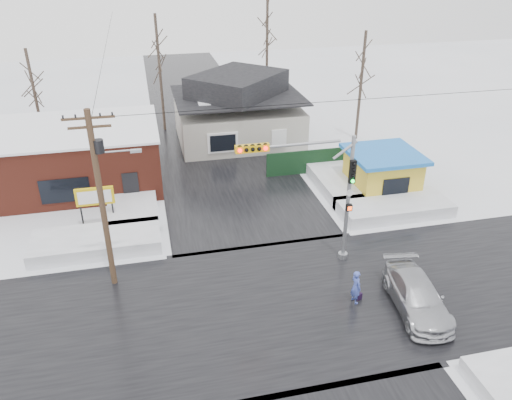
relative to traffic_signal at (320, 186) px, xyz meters
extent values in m
plane|color=white|center=(-2.43, -2.97, -4.54)|extent=(120.00, 120.00, 0.00)
cube|color=black|center=(-2.43, -2.97, -4.53)|extent=(10.00, 120.00, 0.02)
cube|color=black|center=(-2.43, -2.97, -4.53)|extent=(120.00, 10.00, 0.02)
cube|color=white|center=(-11.43, 4.03, -4.14)|extent=(7.00, 3.00, 0.80)
cube|color=white|center=(6.57, 4.03, -4.14)|extent=(7.00, 3.00, 0.80)
cube|color=white|center=(-9.43, 9.03, -4.14)|extent=(3.00, 8.00, 0.80)
cube|color=white|center=(4.57, 9.03, -4.14)|extent=(3.00, 8.00, 0.80)
cylinder|color=gray|center=(1.57, 0.03, -1.04)|extent=(0.20, 0.20, 7.00)
cylinder|color=gray|center=(1.57, 0.03, -4.39)|extent=(0.50, 0.50, 0.30)
cylinder|color=gray|center=(-1.43, 0.03, 2.26)|extent=(4.60, 0.14, 0.14)
cube|color=gold|center=(-3.43, 0.03, 2.26)|extent=(1.60, 0.28, 0.35)
sphere|color=#FF0C0C|center=(-4.03, -0.13, 2.26)|extent=(0.20, 0.20, 0.20)
sphere|color=#FF0C0C|center=(-2.83, -0.13, 2.26)|extent=(0.20, 0.20, 0.20)
cube|color=black|center=(1.57, -0.17, 0.66)|extent=(0.30, 0.22, 1.20)
sphere|color=#0CE533|center=(1.57, -0.31, 0.21)|extent=(0.18, 0.18, 0.18)
cube|color=black|center=(1.57, -0.17, -1.34)|extent=(0.30, 0.20, 0.35)
cylinder|color=#382619|center=(-10.43, 0.53, -0.04)|extent=(0.28, 0.28, 9.00)
cube|color=#382619|center=(-10.43, 0.53, 4.06)|extent=(2.20, 0.10, 0.10)
cube|color=#382619|center=(-10.43, 0.53, 3.66)|extent=(1.80, 0.10, 0.10)
cylinder|color=black|center=(-10.18, 0.53, 2.76)|extent=(0.44, 0.44, 0.60)
cylinder|color=gray|center=(-9.53, 0.53, 2.46)|extent=(1.80, 0.08, 0.08)
cube|color=gray|center=(-8.63, 0.53, 2.41)|extent=(0.50, 0.22, 0.12)
cube|color=maroon|center=(-13.43, 13.03, -2.54)|extent=(12.00, 8.00, 4.00)
cube|color=white|center=(-13.43, 13.03, -0.49)|extent=(12.20, 8.20, 0.15)
cube|color=black|center=(-13.43, 9.01, -3.14)|extent=(3.00, 0.08, 1.60)
cube|color=black|center=(-9.43, 9.01, -3.44)|extent=(1.00, 0.08, 2.20)
cylinder|color=black|center=(-12.33, 6.53, -3.64)|extent=(0.10, 0.10, 1.80)
cylinder|color=black|center=(-10.53, 6.53, -3.64)|extent=(0.10, 0.10, 1.80)
cube|color=gold|center=(-11.43, 6.53, -2.54)|extent=(2.20, 0.18, 1.10)
cube|color=white|center=(-11.43, 6.42, -2.54)|extent=(1.90, 0.02, 0.80)
cube|color=#AEAA9D|center=(-0.43, 19.03, -3.04)|extent=(10.00, 8.00, 3.00)
cube|color=black|center=(-0.43, 19.03, -0.64)|extent=(10.40, 8.40, 0.12)
pyramid|color=black|center=(-0.43, 19.03, 0.32)|extent=(9.00, 7.00, 1.80)
cube|color=maroon|center=(2.77, 20.03, 0.36)|extent=(0.70, 0.70, 1.40)
cube|color=white|center=(-2.43, 14.98, -3.14)|extent=(2.40, 0.12, 1.60)
cube|color=gold|center=(7.07, 7.03, -3.24)|extent=(4.00, 4.00, 2.60)
cube|color=blue|center=(7.07, 7.03, -1.79)|extent=(4.60, 4.60, 0.25)
cube|color=black|center=(7.07, 5.00, -3.24)|extent=(1.80, 0.06, 1.20)
cube|color=black|center=(4.07, 11.03, -3.64)|extent=(8.00, 0.12, 1.80)
cylinder|color=#332821|center=(-6.43, 23.03, 0.46)|extent=(0.24, 0.24, 10.00)
cylinder|color=#332821|center=(3.57, 25.03, 1.46)|extent=(0.24, 0.24, 12.00)
cylinder|color=#332821|center=(9.57, 17.03, -0.04)|extent=(0.24, 0.24, 9.00)
cylinder|color=#332821|center=(-16.43, 21.03, -0.54)|extent=(0.24, 0.24, 8.00)
imported|color=#3E50AE|center=(0.72, -3.58, -3.67)|extent=(0.52, 0.70, 1.73)
imported|color=#B5B6BD|center=(3.27, -4.68, -3.80)|extent=(2.71, 5.29, 1.47)
cube|color=black|center=(0.99, -3.51, -4.36)|extent=(0.30, 0.21, 0.35)
camera|label=1|loc=(-8.07, -20.85, 10.73)|focal=35.00mm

